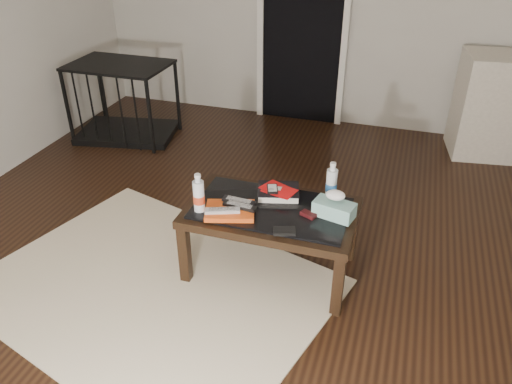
% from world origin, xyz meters
% --- Properties ---
extents(ground, '(5.00, 5.00, 0.00)m').
position_xyz_m(ground, '(0.00, 0.00, 0.00)').
color(ground, black).
rests_on(ground, ground).
extents(room_shell, '(5.00, 5.00, 5.00)m').
position_xyz_m(room_shell, '(0.00, 0.00, 1.62)').
color(room_shell, beige).
rests_on(room_shell, ground).
extents(doorway, '(0.90, 0.08, 2.07)m').
position_xyz_m(doorway, '(-0.40, 2.47, 1.02)').
color(doorway, black).
rests_on(doorway, ground).
extents(coffee_table, '(1.00, 0.60, 0.46)m').
position_xyz_m(coffee_table, '(0.01, -0.01, 0.40)').
color(coffee_table, black).
rests_on(coffee_table, ground).
extents(rug, '(2.34, 2.00, 0.01)m').
position_xyz_m(rug, '(-0.62, -0.41, 0.01)').
color(rug, beige).
rests_on(rug, ground).
extents(pet_crate, '(1.00, 0.76, 0.71)m').
position_xyz_m(pet_crate, '(-1.90, 1.53, 0.23)').
color(pet_crate, black).
rests_on(pet_crate, ground).
extents(magazines, '(0.33, 0.28, 0.03)m').
position_xyz_m(magazines, '(-0.20, -0.14, 0.48)').
color(magazines, '#DB4D14').
rests_on(magazines, coffee_table).
extents(remote_silver, '(0.20, 0.12, 0.02)m').
position_xyz_m(remote_silver, '(-0.23, -0.18, 0.50)').
color(remote_silver, '#A9A9AE').
rests_on(remote_silver, magazines).
extents(remote_black_front, '(0.20, 0.07, 0.02)m').
position_xyz_m(remote_black_front, '(-0.15, -0.11, 0.50)').
color(remote_black_front, black).
rests_on(remote_black_front, magazines).
extents(remote_black_back, '(0.20, 0.06, 0.02)m').
position_xyz_m(remote_black_back, '(-0.17, -0.06, 0.50)').
color(remote_black_back, black).
rests_on(remote_black_back, magazines).
extents(textbook, '(0.29, 0.26, 0.05)m').
position_xyz_m(textbook, '(0.01, 0.14, 0.48)').
color(textbook, black).
rests_on(textbook, coffee_table).
extents(dvd_mailers, '(0.23, 0.20, 0.01)m').
position_xyz_m(dvd_mailers, '(0.01, 0.13, 0.51)').
color(dvd_mailers, red).
rests_on(dvd_mailers, textbook).
extents(ipod, '(0.09, 0.12, 0.02)m').
position_xyz_m(ipod, '(-0.02, 0.10, 0.52)').
color(ipod, black).
rests_on(ipod, dvd_mailers).
extents(flip_phone, '(0.10, 0.08, 0.02)m').
position_xyz_m(flip_phone, '(0.24, -0.03, 0.47)').
color(flip_phone, black).
rests_on(flip_phone, coffee_table).
extents(wallet, '(0.14, 0.10, 0.02)m').
position_xyz_m(wallet, '(0.15, -0.23, 0.47)').
color(wallet, black).
rests_on(wallet, coffee_table).
extents(water_bottle_left, '(0.08, 0.08, 0.24)m').
position_xyz_m(water_bottle_left, '(-0.38, -0.16, 0.58)').
color(water_bottle_left, silver).
rests_on(water_bottle_left, coffee_table).
extents(water_bottle_right, '(0.08, 0.08, 0.24)m').
position_xyz_m(water_bottle_right, '(0.32, 0.21, 0.58)').
color(water_bottle_right, white).
rests_on(water_bottle_right, coffee_table).
extents(tissue_box, '(0.25, 0.17, 0.09)m').
position_xyz_m(tissue_box, '(0.37, 0.01, 0.51)').
color(tissue_box, teal).
rests_on(tissue_box, coffee_table).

